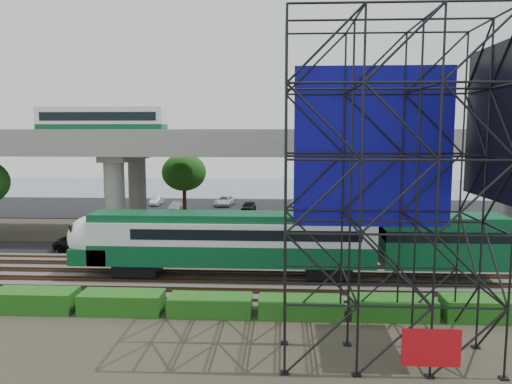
{
  "coord_description": "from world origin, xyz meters",
  "views": [
    {
      "loc": [
        4.95,
        -30.9,
        10.11
      ],
      "look_at": [
        3.0,
        6.0,
        5.62
      ],
      "focal_mm": 35.0,
      "sensor_mm": 36.0,
      "label": 1
    }
  ],
  "objects": [
    {
      "name": "scaffold_tower",
      "position": [
        9.61,
        -7.98,
        7.47
      ],
      "size": [
        9.36,
        6.36,
        15.0
      ],
      "color": "black",
      "rests_on": "ground"
    },
    {
      "name": "commuter_train",
      "position": [
        3.69,
        2.0,
        2.88
      ],
      "size": [
        29.3,
        3.06,
        4.3
      ],
      "color": "black",
      "rests_on": "rail_tracks"
    },
    {
      "name": "harbor_water",
      "position": [
        0.0,
        56.0,
        0.01
      ],
      "size": [
        140.0,
        40.0,
        0.03
      ],
      "primitive_type": "cube",
      "color": "#486176",
      "rests_on": "ground"
    },
    {
      "name": "suv",
      "position": [
        -11.94,
        9.76,
        0.73
      ],
      "size": [
        4.86,
        2.57,
        1.3
      ],
      "primitive_type": "imported",
      "rotation": [
        0.0,
        0.0,
        1.66
      ],
      "color": "black",
      "rests_on": "service_road"
    },
    {
      "name": "parking_lot",
      "position": [
        0.0,
        34.0,
        0.04
      ],
      "size": [
        90.0,
        18.0,
        0.08
      ],
      "primitive_type": "cube",
      "color": "black",
      "rests_on": "ground"
    },
    {
      "name": "trees",
      "position": [
        -4.67,
        16.17,
        5.57
      ],
      "size": [
        40.94,
        16.94,
        7.69
      ],
      "color": "#382314",
      "rests_on": "ground"
    },
    {
      "name": "rail_tracks",
      "position": [
        0.0,
        2.0,
        0.28
      ],
      "size": [
        90.0,
        9.52,
        0.16
      ],
      "color": "#472D1E",
      "rests_on": "ballast_bed"
    },
    {
      "name": "hedge_strip",
      "position": [
        1.01,
        -4.3,
        0.56
      ],
      "size": [
        34.6,
        1.8,
        1.2
      ],
      "color": "#125014",
      "rests_on": "ground"
    },
    {
      "name": "ground",
      "position": [
        0.0,
        0.0,
        0.0
      ],
      "size": [
        140.0,
        140.0,
        0.0
      ],
      "primitive_type": "plane",
      "color": "#474233",
      "rests_on": "ground"
    },
    {
      "name": "ballast_bed",
      "position": [
        0.0,
        2.0,
        0.1
      ],
      "size": [
        90.0,
        12.0,
        0.2
      ],
      "primitive_type": "cube",
      "color": "slate",
      "rests_on": "ground"
    },
    {
      "name": "overpass",
      "position": [
        -0.89,
        16.0,
        8.21
      ],
      "size": [
        80.0,
        12.0,
        12.4
      ],
      "color": "#9E9B93",
      "rests_on": "ground"
    },
    {
      "name": "parked_cars",
      "position": [
        1.4,
        33.69,
        0.69
      ],
      "size": [
        34.97,
        9.59,
        1.32
      ],
      "color": "white",
      "rests_on": "parking_lot"
    },
    {
      "name": "service_road",
      "position": [
        0.0,
        10.5,
        0.04
      ],
      "size": [
        90.0,
        5.0,
        0.08
      ],
      "primitive_type": "cube",
      "color": "black",
      "rests_on": "ground"
    }
  ]
}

